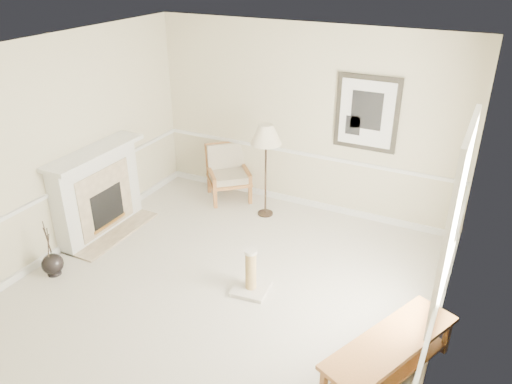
# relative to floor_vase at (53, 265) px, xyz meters

# --- Properties ---
(ground) EXTENTS (5.50, 5.50, 0.00)m
(ground) POSITION_rel_floor_vase_xyz_m (2.15, 0.55, -0.15)
(ground) COLOR silver
(ground) RESTS_ON ground
(room) EXTENTS (5.04, 5.54, 2.92)m
(room) POSITION_rel_floor_vase_xyz_m (2.29, 0.63, 1.72)
(room) COLOR beige
(room) RESTS_ON ground
(fireplace) EXTENTS (0.64, 1.64, 1.31)m
(fireplace) POSITION_rel_floor_vase_xyz_m (-0.19, 1.15, 0.49)
(fireplace) COLOR white
(fireplace) RESTS_ON ground
(floor_vase) EXTENTS (0.28, 0.28, 0.81)m
(floor_vase) POSITION_rel_floor_vase_xyz_m (0.00, 0.00, 0.00)
(floor_vase) COLOR black
(floor_vase) RESTS_ON ground
(armchair) EXTENTS (0.97, 0.97, 0.89)m
(armchair) POSITION_rel_floor_vase_xyz_m (0.90, 3.03, 0.33)
(armchair) COLOR #A66235
(armchair) RESTS_ON ground
(floor_lamp) EXTENTS (0.47, 0.47, 1.50)m
(floor_lamp) POSITION_rel_floor_vase_xyz_m (1.77, 2.70, 1.16)
(floor_lamp) COLOR black
(floor_lamp) RESTS_ON ground
(bench) EXTENTS (1.09, 1.65, 0.46)m
(bench) POSITION_rel_floor_vase_xyz_m (4.30, 0.24, 0.16)
(bench) COLOR #A66235
(bench) RESTS_ON ground
(scratching_post) EXTENTS (0.47, 0.47, 0.60)m
(scratching_post) POSITION_rel_floor_vase_xyz_m (2.46, 0.84, 0.04)
(scratching_post) COLOR silver
(scratching_post) RESTS_ON ground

